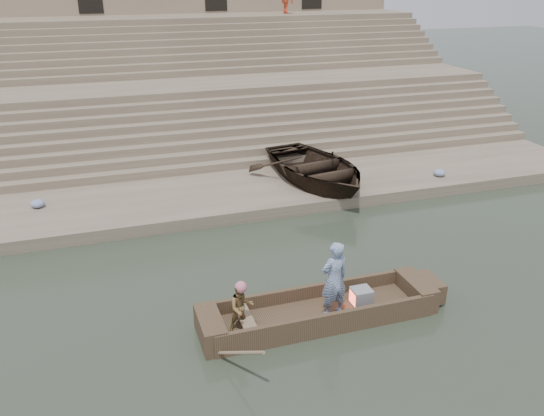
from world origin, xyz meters
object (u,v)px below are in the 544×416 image
rowing_man (241,307)px  television (361,297)px  standing_man (334,279)px  beached_rowboat (316,167)px  main_rowboat (319,316)px

rowing_man → television: bearing=0.6°
standing_man → beached_rowboat: standing_man is taller
beached_rowboat → television: bearing=-113.5°
standing_man → beached_rowboat: 8.16m
beached_rowboat → standing_man: bearing=-118.6°
television → main_rowboat: bearing=180.0°
rowing_man → television: rowing_man is taller
main_rowboat → television: (1.06, 0.00, 0.31)m
television → beached_rowboat: beached_rowboat is taller
main_rowboat → beached_rowboat: 8.13m
standing_man → television: 1.09m
rowing_man → beached_rowboat: 9.05m
main_rowboat → beached_rowboat: bearing=68.4°
main_rowboat → standing_man: size_ratio=2.73×
standing_man → rowing_man: bearing=-10.8°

